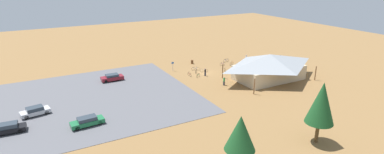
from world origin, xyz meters
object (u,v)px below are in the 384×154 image
(bicycle_yellow_edge_south, at_px, (242,61))
(car_black_front_row, at_px, (8,128))
(lot_sign, at_px, (173,65))
(pine_far_west, at_px, (321,103))
(bicycle_purple_yard_front, at_px, (223,64))
(bicycle_black_back_row, at_px, (196,71))
(visitor_at_bikes, at_px, (224,81))
(bike_pavilion, at_px, (269,65))
(pine_west, at_px, (240,133))
(bicycle_green_trailside, at_px, (198,75))
(visitor_by_pavilion, at_px, (246,58))
(bicycle_black_lone_west, at_px, (243,64))
(trash_bin, at_px, (192,62))
(car_green_near_entry, at_px, (87,121))
(bicycle_teal_front_row, at_px, (235,68))
(bicycle_white_near_sign, at_px, (195,69))
(car_silver_by_curb, at_px, (35,111))
(bicycle_blue_near_porch, at_px, (226,60))
(bicycle_orange_by_bin, at_px, (232,63))
(visitor_crossing_yard, at_px, (205,72))
(bicycle_orange_lone_east, at_px, (225,70))
(car_maroon_aisle_side, at_px, (112,77))
(bicycle_silver_yard_left, at_px, (204,70))
(bicycle_red_mid_cluster, at_px, (190,74))

(bicycle_yellow_edge_south, bearing_deg, car_black_front_row, 14.00)
(lot_sign, xyz_separation_m, pine_far_west, (-3.36, 36.96, 4.15))
(bicycle_purple_yard_front, xyz_separation_m, bicycle_black_back_row, (8.53, 2.05, -0.00))
(visitor_at_bikes, bearing_deg, bike_pavilion, 172.23)
(lot_sign, distance_m, bicycle_yellow_edge_south, 18.05)
(pine_west, bearing_deg, bicycle_green_trailside, -111.92)
(visitor_at_bikes, distance_m, visitor_by_pavilion, 19.24)
(pine_west, height_order, bicycle_black_lone_west, pine_west)
(trash_bin, distance_m, car_green_near_entry, 35.60)
(bicycle_teal_front_row, height_order, bicycle_yellow_edge_south, bicycle_teal_front_row)
(car_black_front_row, height_order, visitor_at_bikes, visitor_at_bikes)
(pine_far_west, bearing_deg, bike_pavilion, -117.92)
(bike_pavilion, height_order, pine_far_west, pine_far_west)
(pine_far_west, height_order, bicycle_white_near_sign, pine_far_west)
(pine_west, relative_size, car_silver_by_curb, 1.52)
(car_green_near_entry, bearing_deg, bicycle_blue_near_porch, -153.79)
(bike_pavilion, xyz_separation_m, car_black_front_row, (47.33, 0.09, -2.28))
(bicycle_orange_by_bin, height_order, bicycle_white_near_sign, bicycle_white_near_sign)
(bike_pavilion, height_order, bicycle_teal_front_row, bike_pavilion)
(bicycle_orange_by_bin, height_order, visitor_at_bikes, visitor_at_bikes)
(car_black_front_row, height_order, visitor_crossing_yard, visitor_crossing_yard)
(bicycle_orange_by_bin, relative_size, bicycle_teal_front_row, 0.98)
(lot_sign, xyz_separation_m, bicycle_purple_yard_front, (-12.42, 1.79, -1.03))
(lot_sign, height_order, bicycle_orange_lone_east, lot_sign)
(trash_bin, xyz_separation_m, visitor_at_bikes, (1.76, 16.36, 0.47))
(pine_far_west, xyz_separation_m, bicycle_orange_by_bin, (-11.14, -34.36, -5.18))
(bike_pavilion, distance_m, trash_bin, 19.84)
(trash_bin, height_order, pine_far_west, pine_far_west)
(bicycle_black_back_row, relative_size, visitor_at_bikes, 0.85)
(pine_west, height_order, car_green_near_entry, pine_west)
(bicycle_white_near_sign, xyz_separation_m, bicycle_orange_lone_east, (-5.37, 4.09, 0.00))
(car_maroon_aisle_side, height_order, visitor_at_bikes, visitor_at_bikes)
(bicycle_black_back_row, bearing_deg, bicycle_orange_by_bin, -173.34)
(bicycle_green_trailside, height_order, bicycle_teal_front_row, bicycle_teal_front_row)
(car_black_front_row, xyz_separation_m, visitor_crossing_yard, (-36.85, -8.29, 0.14))
(bicycle_orange_by_bin, height_order, car_green_near_entry, car_green_near_entry)
(bicycle_green_trailside, bearing_deg, pine_far_west, 90.73)
(lot_sign, xyz_separation_m, bicycle_teal_front_row, (-13.31, 5.75, -1.02))
(bicycle_silver_yard_left, height_order, visitor_at_bikes, visitor_at_bikes)
(bicycle_silver_yard_left, bearing_deg, trash_bin, -97.26)
(bicycle_silver_yard_left, distance_m, visitor_at_bikes, 9.25)
(visitor_by_pavilion, bearing_deg, bicycle_black_back_row, 8.94)
(bicycle_black_lone_west, height_order, bicycle_purple_yard_front, bicycle_purple_yard_front)
(bicycle_white_near_sign, bearing_deg, bicycle_black_back_row, 64.64)
(bicycle_white_near_sign, relative_size, bicycle_black_back_row, 1.08)
(bicycle_yellow_edge_south, bearing_deg, pine_west, 51.89)
(bike_pavilion, bearing_deg, car_black_front_row, 0.11)
(car_maroon_aisle_side, xyz_separation_m, visitor_crossing_yard, (-18.47, 6.45, 0.14))
(pine_far_west, distance_m, bicycle_black_lone_west, 35.77)
(car_green_near_entry, bearing_deg, bicycle_red_mid_cluster, -151.57)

